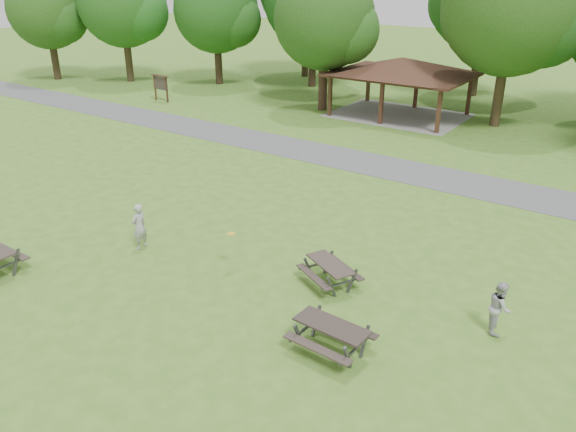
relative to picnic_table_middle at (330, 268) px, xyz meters
The scene contains 15 objects.
ground 4.46m from the picnic_table_middle, 140.02° to the right, with size 160.00×160.00×0.00m, color #457220.
asphalt_path 11.68m from the picnic_table_middle, 106.88° to the left, with size 120.00×3.20×0.02m, color #4F4F52.
pavilion 22.55m from the picnic_table_middle, 109.24° to the left, with size 8.60×7.01×3.76m.
notice_board 27.88m from the picnic_table_middle, 147.05° to the left, with size 1.60×0.30×1.88m.
tree_row_a 37.13m from the picnic_table_middle, 148.49° to the left, with size 7.56×7.20×9.97m.
tree_row_b 33.63m from the picnic_table_middle, 136.97° to the left, with size 7.14×6.80×9.28m.
tree_row_c 31.94m from the picnic_table_middle, 123.44° to the left, with size 8.19×7.80×10.67m.
tree_row_d 23.79m from the picnic_table_middle, 122.01° to the left, with size 6.93×6.60×9.27m.
tree_row_e 23.08m from the picnic_table_middle, 93.32° to the left, with size 8.40×8.00×11.02m.
tree_flank_left 40.97m from the picnic_table_middle, 156.55° to the left, with size 6.72×6.40×8.93m.
picnic_table_middle is the anchor object (origin of this frame).
picnic_table_far 3.33m from the picnic_table_middle, 58.47° to the right, with size 2.01×1.64×0.84m.
frisbee_in_flight 3.34m from the picnic_table_middle, 162.32° to the right, with size 0.33×0.33×0.02m.
frisbee_thrower 6.93m from the picnic_table_middle, 166.16° to the right, with size 0.60×0.40×1.66m, color #A6A6A9.
frisbee_catcher 5.00m from the picnic_table_middle, ahead, with size 0.73×0.57×1.51m, color #ABAAAD.
Camera 1 is at (10.96, -10.31, 9.11)m, focal length 35.00 mm.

